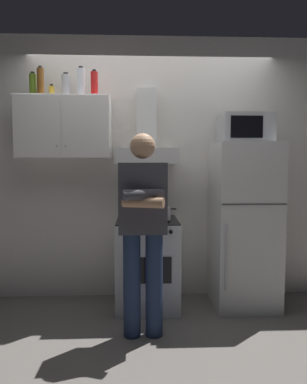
% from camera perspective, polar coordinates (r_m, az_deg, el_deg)
% --- Properties ---
extents(ground_plane, '(7.00, 7.00, 0.00)m').
position_cam_1_polar(ground_plane, '(3.44, 0.00, -19.47)').
color(ground_plane, slate).
extents(back_wall_tiled, '(4.80, 0.10, 2.70)m').
position_cam_1_polar(back_wall_tiled, '(3.74, -0.40, 3.78)').
color(back_wall_tiled, silver).
rests_on(back_wall_tiled, ground_plane).
extents(upper_cabinet, '(0.90, 0.37, 0.60)m').
position_cam_1_polar(upper_cabinet, '(3.60, -14.12, 9.99)').
color(upper_cabinet, white).
extents(stove_oven, '(0.60, 0.62, 0.87)m').
position_cam_1_polar(stove_oven, '(3.52, -1.01, -11.38)').
color(stove_oven, silver).
rests_on(stove_oven, ground_plane).
extents(range_hood, '(0.60, 0.44, 0.75)m').
position_cam_1_polar(range_hood, '(3.52, -1.09, 7.76)').
color(range_hood, white).
extents(refrigerator, '(0.60, 0.62, 1.60)m').
position_cam_1_polar(refrigerator, '(3.59, 14.37, -5.21)').
color(refrigerator, silver).
rests_on(refrigerator, ground_plane).
extents(microwave, '(0.48, 0.37, 0.28)m').
position_cam_1_polar(microwave, '(3.58, 14.58, 9.86)').
color(microwave, '#B7BABF').
rests_on(microwave, refrigerator).
extents(person_standing, '(0.38, 0.33, 1.64)m').
position_cam_1_polar(person_standing, '(2.83, -1.72, -5.62)').
color(person_standing, navy).
rests_on(person_standing, ground_plane).
extents(cooking_pot, '(0.28, 0.18, 0.13)m').
position_cam_1_polar(cooking_pot, '(3.31, 1.29, -3.50)').
color(cooking_pot, '#B7BABF').
rests_on(cooking_pot, stove_oven).
extents(bottle_beer_brown, '(0.06, 0.06, 0.28)m').
position_cam_1_polar(bottle_beer_brown, '(3.69, -17.79, 16.59)').
color(bottle_beer_brown, brown).
rests_on(bottle_beer_brown, upper_cabinet).
extents(bottle_soda_red, '(0.07, 0.07, 0.25)m').
position_cam_1_polar(bottle_soda_red, '(3.60, -9.53, 16.84)').
color(bottle_soda_red, red).
rests_on(bottle_soda_red, upper_cabinet).
extents(bottle_olive_oil, '(0.07, 0.07, 0.23)m').
position_cam_1_polar(bottle_olive_oil, '(3.73, -18.91, 16.04)').
color(bottle_olive_oil, '#4C6B19').
rests_on(bottle_olive_oil, upper_cabinet).
extents(bottle_spice_jar, '(0.05, 0.05, 0.12)m').
position_cam_1_polar(bottle_spice_jar, '(3.71, -16.12, 15.34)').
color(bottle_spice_jar, gold).
rests_on(bottle_spice_jar, upper_cabinet).
extents(bottle_canister_steel, '(0.09, 0.09, 0.24)m').
position_cam_1_polar(bottle_canister_steel, '(3.70, -13.94, 16.30)').
color(bottle_canister_steel, '#B2B5BA').
rests_on(bottle_canister_steel, upper_cabinet).
extents(bottle_vodka_clear, '(0.07, 0.07, 0.29)m').
position_cam_1_polar(bottle_vodka_clear, '(3.63, -11.62, 16.96)').
color(bottle_vodka_clear, silver).
rests_on(bottle_vodka_clear, upper_cabinet).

